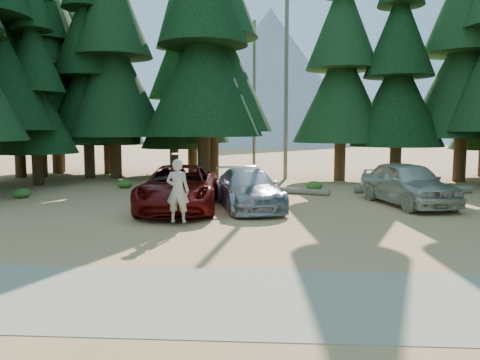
# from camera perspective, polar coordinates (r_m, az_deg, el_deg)

# --- Properties ---
(ground) EXTENTS (160.00, 160.00, 0.00)m
(ground) POSITION_cam_1_polar(r_m,az_deg,el_deg) (15.01, 4.41, -5.61)
(ground) COLOR tan
(ground) RESTS_ON ground
(gravel_strip) EXTENTS (26.00, 3.50, 0.01)m
(gravel_strip) POSITION_cam_1_polar(r_m,az_deg,el_deg) (8.75, 5.09, -14.26)
(gravel_strip) COLOR tan
(gravel_strip) RESTS_ON ground
(forest_belt_north) EXTENTS (36.00, 7.00, 22.00)m
(forest_belt_north) POSITION_cam_1_polar(r_m,az_deg,el_deg) (29.85, 3.96, 0.26)
(forest_belt_north) COLOR black
(forest_belt_north) RESTS_ON ground
(snag_front) EXTENTS (0.24, 0.24, 12.00)m
(snag_front) POSITION_cam_1_polar(r_m,az_deg,el_deg) (29.36, 5.65, 11.87)
(snag_front) COLOR #746B5C
(snag_front) RESTS_ON ground
(snag_back) EXTENTS (0.20, 0.20, 10.00)m
(snag_back) POSITION_cam_1_polar(r_m,az_deg,el_deg) (30.77, 1.75, 9.77)
(snag_back) COLOR #746B5C
(snag_back) RESTS_ON ground
(mountain_peak) EXTENTS (48.00, 50.00, 28.00)m
(mountain_peak) POSITION_cam_1_polar(r_m,az_deg,el_deg) (103.41, 2.23, 11.49)
(mountain_peak) COLOR gray
(mountain_peak) RESTS_ON ground
(red_pickup) EXTENTS (3.34, 6.33, 1.70)m
(red_pickup) POSITION_cam_1_polar(r_m,az_deg,el_deg) (18.01, -7.47, -0.94)
(red_pickup) COLOR #600908
(red_pickup) RESTS_ON ground
(silver_minivan_center) EXTENTS (3.34, 5.61, 1.52)m
(silver_minivan_center) POSITION_cam_1_polar(r_m,az_deg,el_deg) (18.22, 1.02, -1.08)
(silver_minivan_center) COLOR #A2A4AA
(silver_minivan_center) RESTS_ON ground
(silver_minivan_right) EXTENTS (3.30, 5.59, 1.78)m
(silver_minivan_right) POSITION_cam_1_polar(r_m,az_deg,el_deg) (20.12, 19.76, -0.38)
(silver_minivan_right) COLOR beige
(silver_minivan_right) RESTS_ON ground
(frisbee_player) EXTENTS (0.77, 0.53, 2.17)m
(frisbee_player) POSITION_cam_1_polar(r_m,az_deg,el_deg) (14.76, -7.60, -1.28)
(frisbee_player) COLOR beige
(frisbee_player) RESTS_ON ground
(log_left) EXTENTS (3.63, 2.00, 0.28)m
(log_left) POSITION_cam_1_polar(r_m,az_deg,el_deg) (23.37, -1.07, -1.02)
(log_left) COLOR #746B5C
(log_left) RESTS_ON ground
(log_mid) EXTENTS (3.33, 1.70, 0.29)m
(log_mid) POSITION_cam_1_polar(r_m,az_deg,el_deg) (22.53, 6.56, -1.31)
(log_mid) COLOR #746B5C
(log_mid) RESTS_ON ground
(log_right) EXTENTS (5.62, 0.63, 0.36)m
(log_right) POSITION_cam_1_polar(r_m,az_deg,el_deg) (24.07, 20.30, -1.10)
(log_right) COLOR #746B5C
(log_right) RESTS_ON ground
(shrub_far_left) EXTENTS (0.81, 0.81, 0.44)m
(shrub_far_left) POSITION_cam_1_polar(r_m,az_deg,el_deg) (25.33, -13.86, -0.45)
(shrub_far_left) COLOR #2D611D
(shrub_far_left) RESTS_ON ground
(shrub_left) EXTENTS (1.07, 1.07, 0.59)m
(shrub_left) POSITION_cam_1_polar(r_m,az_deg,el_deg) (23.00, -8.55, -0.81)
(shrub_left) COLOR #2D611D
(shrub_left) RESTS_ON ground
(shrub_center_left) EXTENTS (1.36, 1.36, 0.75)m
(shrub_center_left) POSITION_cam_1_polar(r_m,az_deg,el_deg) (24.64, 1.08, -0.10)
(shrub_center_left) COLOR #2D611D
(shrub_center_left) RESTS_ON ground
(shrub_center_right) EXTENTS (0.85, 0.85, 0.47)m
(shrub_center_right) POSITION_cam_1_polar(r_m,az_deg,el_deg) (23.91, 9.03, -0.70)
(shrub_center_right) COLOR #2D611D
(shrub_center_right) RESTS_ON ground
(shrub_right) EXTENTS (1.21, 1.21, 0.66)m
(shrub_right) POSITION_cam_1_polar(r_m,az_deg,el_deg) (22.28, 18.74, -1.20)
(shrub_right) COLOR #2D611D
(shrub_right) RESTS_ON ground
(shrub_far_right) EXTENTS (1.06, 1.06, 0.58)m
(shrub_far_right) POSITION_cam_1_polar(r_m,az_deg,el_deg) (24.27, 20.13, -0.77)
(shrub_far_right) COLOR #2D611D
(shrub_far_right) RESTS_ON ground
(shrub_edge_west) EXTENTS (0.79, 0.79, 0.43)m
(shrub_edge_west) POSITION_cam_1_polar(r_m,az_deg,el_deg) (23.21, -25.07, -1.46)
(shrub_edge_west) COLOR #2D611D
(shrub_edge_west) RESTS_ON ground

